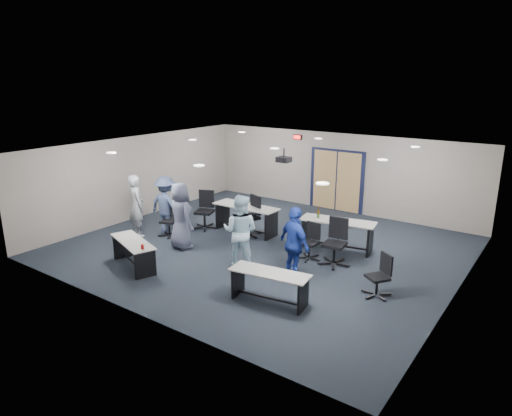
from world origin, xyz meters
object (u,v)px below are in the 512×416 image
Objects in this scene: table_back_left at (246,214)px; chair_back_a at (204,210)px; chair_back_b at (249,216)px; person_lightblue at (240,231)px; table_front_right at (269,282)px; chair_back_c at (309,242)px; chair_loose_left at (169,220)px; person_gray at (137,206)px; table_back_right at (337,229)px; person_back at (166,205)px; table_front_left at (133,249)px; chair_back_d at (335,243)px; person_plaid at (181,216)px; person_navy at (295,244)px; chair_loose_right at (378,276)px.

chair_back_a is (-1.26, -0.45, 0.01)m from table_back_left.
chair_back_b is 0.65× the size of person_lightblue.
chair_back_b is (-2.83, 3.13, 0.13)m from table_front_right.
chair_loose_left is at bearing -166.34° from chair_back_c.
person_gray is (-5.00, -1.31, 0.44)m from chair_back_c.
person_back reaches higher than table_back_right.
chair_back_b is at bearing 95.43° from table_front_left.
table_back_right is at bearing 105.93° from chair_back_d.
chair_back_c is 1.86m from person_lightblue.
person_gray is at bearing 159.27° from table_front_right.
chair_back_c is at bearing -140.31° from person_plaid.
chair_loose_left is 1.17m from person_plaid.
person_gray is at bearing -166.92° from chair_loose_left.
person_navy is (-0.15, 1.25, 0.41)m from table_front_right.
chair_back_c is 0.51× the size of person_lightblue.
table_back_left is 2.19m from person_plaid.
person_navy reaches higher than chair_back_c.
chair_loose_left is at bearing -122.56° from person_gray.
chair_back_b reaches higher than table_front_left.
person_navy is at bearing 168.93° from person_back.
chair_loose_right is 5.46m from person_plaid.
chair_back_b is 0.68× the size of person_navy.
person_gray is at bearing -139.47° from table_back_left.
person_navy reaches higher than table_back_left.
person_back reaches higher than table_front_left.
table_back_right is at bearing -128.14° from person_plaid.
chair_back_a is 0.64× the size of person_plaid.
chair_back_d is at bearing -141.45° from person_gray.
chair_loose_right is 0.51× the size of person_gray.
chair_back_c is at bearing -16.05° from table_back_left.
table_front_right is 1.49× the size of chair_back_a.
table_front_right is 2.32m from chair_loose_right.
chair_loose_right is 3.39m from person_lightblue.
person_back is (-4.96, 1.88, 0.40)m from table_front_right.
table_back_right is 2.38m from person_navy.
table_front_left is at bearing 48.68° from person_navy.
person_back is at bearing 129.08° from chair_loose_left.
chair_back_d is (3.05, -0.56, -0.00)m from chair_back_b.
person_plaid is 2.10m from person_lightblue.
chair_back_a is at bearing 52.04° from chair_loose_left.
person_lightblue is (-3.34, -0.42, 0.45)m from chair_loose_right.
chair_back_a is at bearing -127.30° from person_back.
table_front_left is 0.97× the size of person_gray.
chair_back_c is at bearing 92.61° from table_front_right.
chair_loose_right is at bearing -146.71° from person_navy.
table_back_right is 1.20× the size of person_back.
person_plaid and person_lightblue have the same top height.
table_back_left is 2.19× the size of chair_loose_right.
chair_back_d is (4.53, -0.27, 0.00)m from chair_back_a.
chair_back_d is (3.95, 2.98, 0.12)m from table_front_left.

